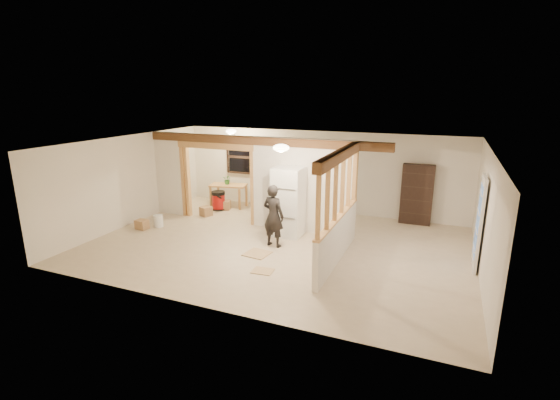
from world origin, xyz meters
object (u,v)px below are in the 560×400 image
at_px(woman, 273,216).
at_px(bookshelf, 417,194).
at_px(refrigerator, 289,202).
at_px(shop_vac, 218,200).
at_px(work_table, 229,195).

height_order(woman, bookshelf, bookshelf).
bearing_deg(refrigerator, shop_vac, 155.67).
height_order(refrigerator, shop_vac, refrigerator).
bearing_deg(work_table, woman, -56.06).
bearing_deg(bookshelf, refrigerator, -142.99).
xyz_separation_m(woman, work_table, (-2.76, 2.67, -0.40)).
xyz_separation_m(woman, shop_vac, (-2.86, 2.19, -0.46)).
bearing_deg(woman, shop_vac, -26.81).
height_order(shop_vac, bookshelf, bookshelf).
bearing_deg(work_table, bookshelf, -7.45).
bearing_deg(woman, refrigerator, -82.60).
bearing_deg(woman, work_table, -33.39).
height_order(refrigerator, woman, refrigerator).
xyz_separation_m(shop_vac, bookshelf, (5.90, 0.94, 0.55)).
xyz_separation_m(work_table, bookshelf, (5.80, 0.46, 0.49)).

